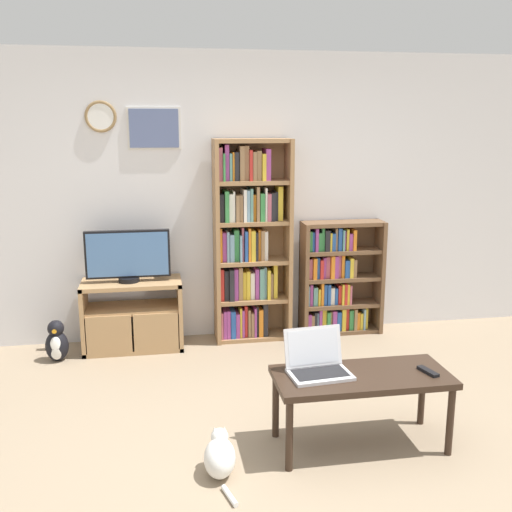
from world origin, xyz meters
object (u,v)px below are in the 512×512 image
Objects in this scene: laptop at (317,363)px; penguin_figurine at (57,343)px; bookshelf_tall at (249,242)px; bookshelf_short at (336,280)px; television at (128,256)px; coffee_table at (362,382)px; cat at (220,456)px; tv_stand at (133,315)px; remote_near_laptop at (428,371)px.

penguin_figurine is (-1.80, 1.66, -0.38)m from laptop.
bookshelf_short is at bearing 1.08° from bookshelf_tall.
bookshelf_short is at bearing 3.37° from television.
bookshelf_short reaches higher than television.
coffee_table reaches higher than cat.
television is 0.67× the size of bookshelf_short.
bookshelf_tall is 1.87m from penguin_figurine.
coffee_table is at bearing -53.03° from tv_stand.
bookshelf_tall is 2.10m from coffee_table.
laptop is at bearing -86.62° from bookshelf_tall.
laptop reaches higher than coffee_table.
bookshelf_short reaches higher than remote_near_laptop.
bookshelf_tall is at bearing 83.61° from cat.
coffee_table is 0.30m from laptop.
tv_stand is at bearing 16.14° from penguin_figurine.
tv_stand is 1.20× the size of television.
remote_near_laptop is (0.79, -2.06, -0.42)m from bookshelf_tall.
bookshelf_tall is 3.95× the size of cat.
cat is (-0.52, -2.18, -0.80)m from bookshelf_tall.
television reaches higher than laptop.
bookshelf_short is 2.08m from remote_near_laptop.
remote_near_laptop reaches higher than penguin_figurine.
penguin_figurine is at bearing -163.86° from tv_stand.
tv_stand is 0.47× the size of bookshelf_tall.
bookshelf_tall is 4.65× the size of laptop.
bookshelf_short reaches higher than penguin_figurine.
bookshelf_tall is 2.38m from cat.
cat is 2.23m from penguin_figurine.
bookshelf_tall is 1.98m from laptop.
remote_near_laptop is (0.40, -0.05, 0.06)m from coffee_table.
bookshelf_short is at bearing 6.70° from penguin_figurine.
cat is (-0.90, -0.17, -0.31)m from coffee_table.
tv_stand is at bearing -61.91° from remote_near_laptop.
penguin_figurine is at bearing 140.15° from coffee_table.
coffee_table is at bearing -22.51° from remote_near_laptop.
tv_stand is 1.22m from bookshelf_tall.
laptop is (1.17, -1.85, 0.23)m from tv_stand.
bookshelf_short is (0.84, 0.02, -0.39)m from bookshelf_tall.
tv_stand is 1.86× the size of cat.
laptop is 2.38× the size of remote_near_laptop.
bookshelf_short is at bearing 3.45° from tv_stand.
bookshelf_short is 2.08m from coffee_table.
cat is 1.31× the size of penguin_figurine.
bookshelf_tall is 1.70× the size of coffee_table.
remote_near_laptop is 0.47× the size of penguin_figurine.
bookshelf_tall reaches higher than cat.
remote_near_laptop is at bearing -46.57° from television.
tv_stand is at bearing -174.66° from bookshelf_tall.
television is 1.83× the size of laptop.
bookshelf_tall is at bearing -178.92° from bookshelf_short.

